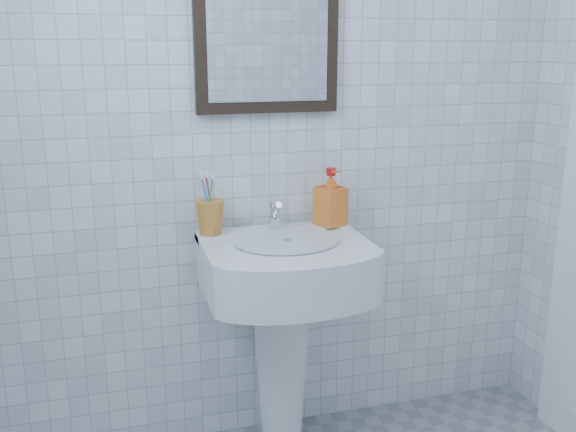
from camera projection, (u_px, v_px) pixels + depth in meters
name	position (u px, v px, depth m)	size (l,w,h in m)	color
wall_back	(269.00, 109.00, 2.26)	(2.20, 0.02, 2.50)	white
washbasin	(283.00, 312.00, 2.23)	(0.55, 0.40, 0.85)	white
faucet	(275.00, 218.00, 2.24)	(0.05, 0.10, 0.11)	silver
toothbrush_cup	(210.00, 217.00, 2.19)	(0.10, 0.10, 0.12)	#C2792A
soap_dispenser	(331.00, 197.00, 2.29)	(0.09, 0.09, 0.21)	#E24F16
wall_mirror	(267.00, 20.00, 2.16)	(0.50, 0.04, 0.62)	black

